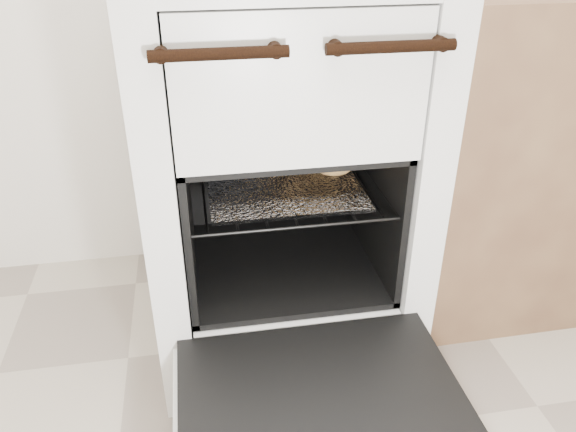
% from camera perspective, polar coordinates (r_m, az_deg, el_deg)
% --- Properties ---
extents(stove, '(0.64, 0.72, 0.99)m').
position_cam_1_polar(stove, '(1.44, -1.09, 4.84)').
color(stove, silver).
rests_on(stove, ground).
extents(oven_door, '(0.58, 0.45, 0.04)m').
position_cam_1_polar(oven_door, '(1.16, 3.49, -18.61)').
color(oven_door, black).
rests_on(oven_door, stove).
extents(oven_rack, '(0.47, 0.45, 0.01)m').
position_cam_1_polar(oven_rack, '(1.38, -0.62, 3.25)').
color(oven_rack, black).
rests_on(oven_rack, stove).
extents(foil_sheet, '(0.36, 0.32, 0.01)m').
position_cam_1_polar(foil_sheet, '(1.36, -0.47, 3.11)').
color(foil_sheet, white).
rests_on(foil_sheet, oven_rack).
extents(baked_rolls, '(0.22, 0.19, 0.05)m').
position_cam_1_polar(baked_rolls, '(1.44, 2.95, 5.74)').
color(baked_rolls, tan).
rests_on(baked_rolls, foil_sheet).
extents(counter, '(0.90, 0.61, 0.90)m').
position_cam_1_polar(counter, '(1.83, 24.14, 6.51)').
color(counter, brown).
rests_on(counter, ground).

